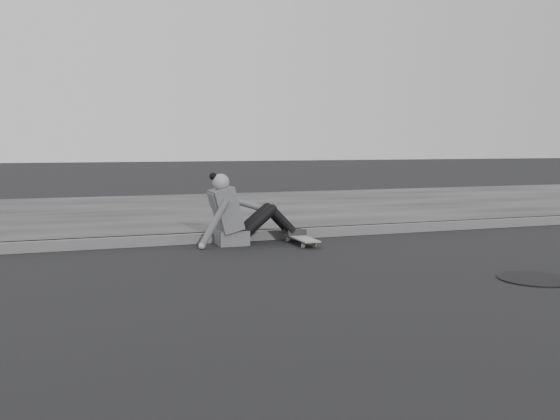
{
  "coord_description": "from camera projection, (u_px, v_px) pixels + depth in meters",
  "views": [
    {
      "loc": [
        -2.7,
        -4.91,
        1.2
      ],
      "look_at": [
        -0.47,
        1.42,
        0.5
      ],
      "focal_mm": 40.0,
      "sensor_mm": 36.0,
      "label": 1
    }
  ],
  "objects": [
    {
      "name": "curb",
      "position": [
        284.0,
        234.0,
        8.03
      ],
      "size": [
        24.0,
        0.16,
        0.12
      ],
      "primitive_type": "cube",
      "color": "#535353",
      "rests_on": "ground"
    },
    {
      "name": "ground",
      "position": [
        381.0,
        279.0,
        5.62
      ],
      "size": [
        80.0,
        80.0,
        0.0
      ],
      "primitive_type": "plane",
      "color": "black",
      "rests_on": "ground"
    },
    {
      "name": "manhole",
      "position": [
        536.0,
        279.0,
        5.59
      ],
      "size": [
        0.67,
        0.67,
        0.01
      ],
      "primitive_type": "cylinder",
      "color": "black",
      "rests_on": "ground"
    },
    {
      "name": "seated_woman",
      "position": [
        237.0,
        215.0,
        7.52
      ],
      "size": [
        1.38,
        0.46,
        0.88
      ],
      "color": "#505052",
      "rests_on": "ground"
    },
    {
      "name": "sidewalk",
      "position": [
        226.0,
        211.0,
        10.87
      ],
      "size": [
        24.0,
        6.0,
        0.12
      ],
      "primitive_type": "cube",
      "color": "#363636",
      "rests_on": "ground"
    },
    {
      "name": "skateboard",
      "position": [
        301.0,
        238.0,
        7.56
      ],
      "size": [
        0.2,
        0.78,
        0.09
      ],
      "color": "#9C9D98",
      "rests_on": "ground"
    }
  ]
}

